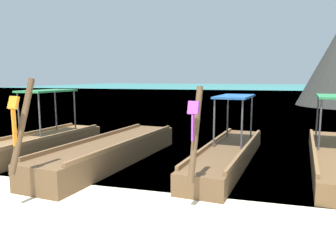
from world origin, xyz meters
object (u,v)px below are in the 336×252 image
object	(u,v)px
longtail_boat_green_ribbon	(333,155)
longtail_boat_orange_ribbon	(112,151)
longtail_boat_violet_ribbon	(228,153)
longtail_boat_pink_ribbon	(34,145)

from	to	relation	value
longtail_boat_green_ribbon	longtail_boat_orange_ribbon	bearing A→B (deg)	-168.01
longtail_boat_green_ribbon	longtail_boat_violet_ribbon	bearing A→B (deg)	-169.68
longtail_boat_pink_ribbon	longtail_boat_green_ribbon	distance (m)	8.77
longtail_boat_pink_ribbon	longtail_boat_green_ribbon	world-z (taller)	longtail_boat_pink_ribbon
longtail_boat_orange_ribbon	longtail_boat_green_ribbon	xyz separation A→B (m)	(6.00, 1.27, -0.01)
longtail_boat_orange_ribbon	longtail_boat_violet_ribbon	size ratio (longest dim) A/B	1.02
longtail_boat_violet_ribbon	longtail_boat_green_ribbon	world-z (taller)	longtail_boat_green_ribbon
longtail_boat_orange_ribbon	longtail_boat_pink_ribbon	bearing A→B (deg)	178.64
longtail_boat_green_ribbon	longtail_boat_pink_ribbon	bearing A→B (deg)	-172.08
longtail_boat_pink_ribbon	longtail_boat_violet_ribbon	world-z (taller)	longtail_boat_pink_ribbon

